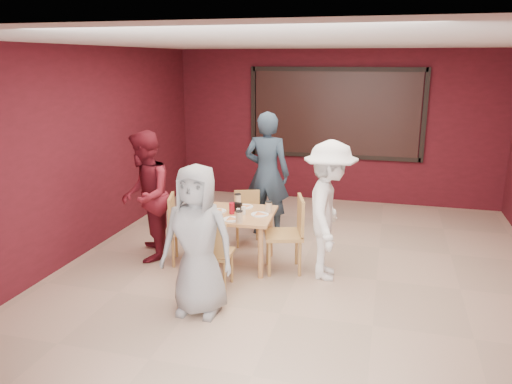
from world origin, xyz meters
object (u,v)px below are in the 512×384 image
(dining_table, at_px, (239,219))
(chair_right, at_px, (290,230))
(chair_back, at_px, (247,214))
(diner_back, at_px, (267,174))
(diner_front, at_px, (197,241))
(diner_left, at_px, (145,196))
(chair_front, at_px, (212,251))
(diner_right, at_px, (329,211))
(chair_left, at_px, (182,225))

(dining_table, xyz_separation_m, chair_right, (0.68, -0.00, -0.08))
(chair_back, distance_m, diner_back, 0.71)
(diner_front, xyz_separation_m, diner_left, (-1.22, 1.23, 0.06))
(dining_table, height_order, chair_back, dining_table)
(chair_front, height_order, diner_left, diner_left)
(chair_back, xyz_separation_m, chair_right, (0.80, -0.82, 0.11))
(dining_table, height_order, diner_front, diner_front)
(chair_front, bearing_deg, diner_front, -85.84)
(chair_back, distance_m, diner_right, 1.61)
(chair_right, bearing_deg, chair_back, 134.22)
(chair_left, bearing_deg, diner_front, -59.44)
(diner_back, relative_size, diner_left, 1.09)
(chair_right, relative_size, diner_right, 0.57)
(chair_right, bearing_deg, diner_front, -118.65)
(chair_left, bearing_deg, chair_back, 55.97)
(dining_table, relative_size, chair_back, 1.24)
(chair_front, bearing_deg, chair_back, 91.56)
(chair_front, bearing_deg, chair_right, 46.21)
(chair_front, height_order, diner_back, diner_back)
(chair_front, xyz_separation_m, chair_left, (-0.67, 0.68, 0.03))
(chair_left, bearing_deg, diner_back, 60.01)
(dining_table, distance_m, chair_right, 0.69)
(dining_table, xyz_separation_m, diner_front, (-0.04, -1.32, 0.18))
(chair_front, xyz_separation_m, diner_right, (1.24, 0.72, 0.37))
(dining_table, relative_size, diner_left, 0.55)
(chair_front, xyz_separation_m, chair_back, (-0.04, 1.61, -0.05))
(chair_front, relative_size, diner_left, 0.50)
(dining_table, bearing_deg, chair_right, -0.36)
(chair_right, bearing_deg, diner_left, -177.49)
(diner_left, relative_size, diner_right, 1.02)
(chair_back, distance_m, diner_left, 1.52)
(diner_front, bearing_deg, dining_table, 88.01)
(dining_table, xyz_separation_m, chair_left, (-0.75, -0.11, -0.11))
(chair_left, relative_size, diner_left, 0.53)
(chair_right, xyz_separation_m, diner_front, (-0.72, -1.31, 0.26))
(chair_front, xyz_separation_m, diner_back, (0.13, 2.07, 0.46))
(chair_front, relative_size, chair_back, 1.12)
(dining_table, distance_m, chair_back, 0.85)
(chair_front, distance_m, diner_left, 1.43)
(dining_table, relative_size, chair_front, 1.11)
(chair_left, height_order, diner_right, diner_right)
(diner_back, xyz_separation_m, diner_left, (-1.32, -1.37, -0.08))
(dining_table, bearing_deg, chair_front, -95.39)
(diner_back, xyz_separation_m, diner_right, (1.11, -1.35, -0.09))
(diner_right, bearing_deg, chair_left, 87.09)
(chair_front, height_order, chair_left, chair_left)
(chair_back, height_order, diner_right, diner_right)
(dining_table, xyz_separation_m, diner_back, (0.06, 1.28, 0.32))
(dining_table, bearing_deg, diner_front, -91.59)
(chair_front, relative_size, diner_right, 0.50)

